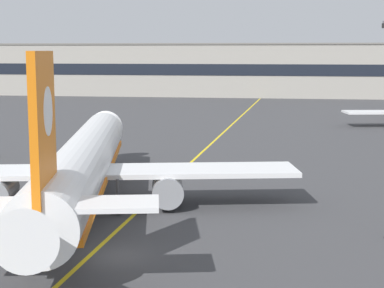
{
  "coord_description": "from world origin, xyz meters",
  "views": [
    {
      "loc": [
        9.51,
        -33.22,
        11.66
      ],
      "look_at": [
        2.44,
        14.71,
        4.36
      ],
      "focal_mm": 58.1,
      "sensor_mm": 36.0,
      "label": 1
    }
  ],
  "objects": [
    {
      "name": "terminal_building",
      "position": [
        0.67,
        126.55,
        6.76
      ],
      "size": [
        140.2,
        12.4,
        13.51
      ],
      "color": "#9E998E",
      "rests_on": "ground"
    },
    {
      "name": "airliner_foreground",
      "position": [
        -5.01,
        10.23,
        3.37
      ],
      "size": [
        32.31,
        41.2,
        11.65
      ],
      "color": "white",
      "rests_on": "ground"
    },
    {
      "name": "ground_plane",
      "position": [
        0.0,
        0.0,
        0.0
      ],
      "size": [
        400.0,
        400.0,
        0.0
      ],
      "primitive_type": "plane",
      "color": "#3D3D3F"
    },
    {
      "name": "safety_cone_by_nose_gear",
      "position": [
        -4.51,
        25.91,
        0.26
      ],
      "size": [
        0.44,
        0.44,
        0.55
      ],
      "color": "orange",
      "rests_on": "ground"
    },
    {
      "name": "taxiway_centreline",
      "position": [
        0.0,
        30.0,
        0.0
      ],
      "size": [
        8.1,
        179.84,
        0.01
      ],
      "primitive_type": "cube",
      "rotation": [
        0.0,
        0.0,
        -0.04
      ],
      "color": "yellow",
      "rests_on": "ground"
    }
  ]
}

